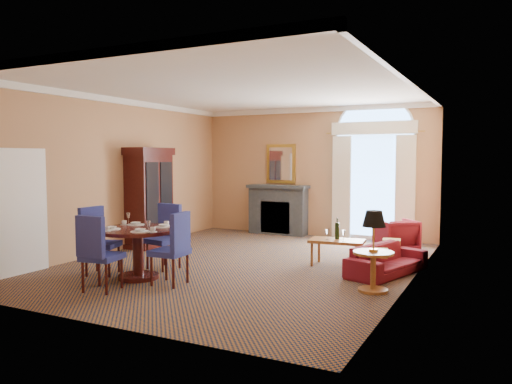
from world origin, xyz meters
The scene contains 12 objects.
ground centered at (0.00, 0.00, 0.00)m, with size 7.50×7.50×0.00m, color #142240.
room_envelope centered at (-0.03, 0.67, 2.51)m, with size 6.04×7.52×3.45m.
armoire centered at (-2.72, 0.66, 1.05)m, with size 0.62×1.11×2.18m.
dining_table centered at (-0.99, -1.78, 0.61)m, with size 1.31×1.31×1.02m.
dining_chair_north centered at (-1.08, -0.90, 0.65)m, with size 0.59×0.59×1.13m.
dining_chair_south centered at (-0.98, -2.70, 0.65)m, with size 0.58×0.58×1.13m.
dining_chair_east centered at (-0.20, -1.87, 0.65)m, with size 0.56×0.54×1.13m.
dining_chair_west centered at (-1.83, -1.82, 0.65)m, with size 0.64×0.64×1.13m.
sofa centered at (2.55, 0.34, 0.25)m, with size 1.68×0.66×0.49m, color maroon.
armchair centered at (2.29, 2.41, 0.35)m, with size 0.74×0.76×0.69m, color maroon.
coffee_table centered at (1.61, 0.55, 0.46)m, with size 1.02×0.64×0.88m.
side_table centered at (2.60, -0.84, 0.74)m, with size 0.59×0.59×1.17m.
Camera 1 is at (4.31, -8.05, 1.97)m, focal length 35.00 mm.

